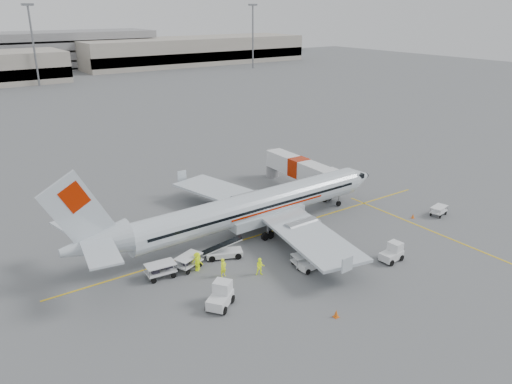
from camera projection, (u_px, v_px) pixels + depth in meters
ground at (267, 233)px, 50.71m from camera, size 360.00×360.00×0.00m
stripe_lead at (267, 233)px, 50.70m from camera, size 44.00×0.20×0.01m
stripe_cross at (420, 226)px, 52.10m from camera, size 0.20×20.00×0.01m
terminal_east at (193, 51)px, 197.79m from camera, size 90.00×26.00×10.00m
parking_garage at (66, 48)px, 184.38m from camera, size 62.00×24.00×14.00m
mast_center at (34, 46)px, 140.01m from camera, size 3.20×1.20×22.00m
mast_east at (253, 37)px, 180.36m from camera, size 3.20×1.20×22.00m
aircraft at (255, 187)px, 49.12m from camera, size 35.90×28.45×9.73m
jet_bridge at (299, 174)px, 62.37m from camera, size 3.04×14.83×3.88m
belt_loader at (224, 245)px, 45.32m from camera, size 4.72×3.26×2.40m
tug_fore at (392, 252)px, 44.82m from camera, size 2.28×1.43×1.68m
tug_mid at (309, 262)px, 43.34m from camera, size 2.01×1.19×1.52m
tug_aft at (220, 296)px, 37.91m from camera, size 2.80×2.59×1.89m
cart_loaded_a at (189, 262)px, 43.57m from camera, size 2.77×2.22×1.26m
cart_loaded_b at (161, 271)px, 42.13m from camera, size 2.60×1.68×1.30m
cart_empty_a at (305, 260)px, 43.99m from camera, size 2.45×1.73×1.17m
cart_empty_b at (439, 211)px, 54.72m from camera, size 2.23×1.59×1.06m
cone_nose at (413, 216)px, 54.08m from camera, size 0.33×0.33×0.53m
cone_port at (197, 181)px, 64.62m from camera, size 0.40×0.40×0.64m
cone_stbd at (336, 313)px, 36.84m from camera, size 0.39×0.39×0.64m
crew_a at (223, 268)px, 42.22m from camera, size 0.68×0.52×1.69m
crew_b at (260, 267)px, 42.48m from camera, size 0.96×0.89×1.58m
crew_c at (197, 261)px, 43.30m from camera, size 1.11×1.23×1.66m
crew_d at (198, 261)px, 43.20m from camera, size 1.06×0.93×1.71m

